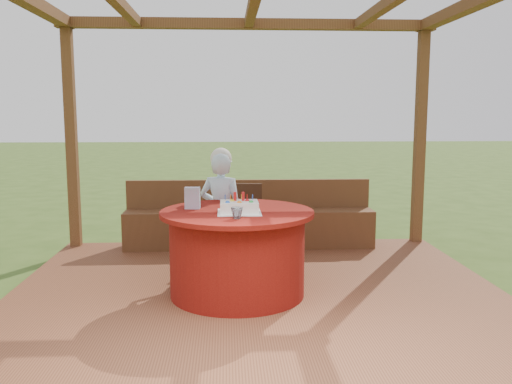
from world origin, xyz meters
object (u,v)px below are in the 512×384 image
elderly_woman (221,210)px  gift_bag (192,198)px  chair (244,220)px  birthday_cake (239,207)px  bench (249,225)px  table (237,252)px  drinking_glass (237,213)px

elderly_woman → gift_bag: 0.65m
chair → birthday_cake: 1.32m
bench → elderly_woman: elderly_woman is taller
chair → elderly_woman: size_ratio=0.66×
table → birthday_cake: birthday_cake is taller
chair → elderly_woman: bearing=-117.2°
chair → drinking_glass: 1.57m
gift_bag → drinking_glass: size_ratio=1.95×
bench → elderly_woman: (-0.33, -1.09, 0.38)m
drinking_glass → bench: bearing=84.9°
chair → gift_bag: size_ratio=4.39×
bench → chair: size_ratio=3.57×
bench → birthday_cake: (-0.17, -1.88, 0.55)m
bench → birthday_cake: bearing=-95.1°
gift_bag → table: bearing=-14.8°
elderly_woman → gift_bag: elderly_woman is taller
table → gift_bag: (-0.40, 0.13, 0.47)m
elderly_woman → birthday_cake: bearing=-78.5°
chair → birthday_cake: size_ratio=2.26×
chair → table: bearing=-94.9°
elderly_woman → birthday_cake: 0.82m
table → birthday_cake: (0.02, -0.10, 0.43)m
chair → gift_bag: 1.21m
chair → drinking_glass: bearing=-94.1°
bench → table: bench is taller
bench → birthday_cake: size_ratio=8.07×
table → birthday_cake: bearing=-80.8°
table → drinking_glass: 0.56m
drinking_glass → elderly_woman: bearing=97.3°
birthday_cake → gift_bag: gift_bag is taller
gift_bag → elderly_woman: bearing=68.3°
bench → drinking_glass: 2.22m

